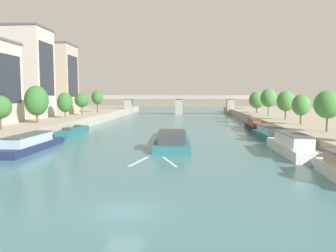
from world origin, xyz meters
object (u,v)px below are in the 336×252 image
at_px(tree_left_past_mid, 65,102).
at_px(tree_left_end_of_row, 97,98).
at_px(moored_boat_left_gap_after, 73,131).
at_px(barge_midriver, 172,138).
at_px(tree_right_past_mid, 301,105).
at_px(tree_left_midway, 37,101).
at_px(bridge_far, 179,102).
at_px(tree_right_by_lamp, 286,101).
at_px(moored_boat_left_upstream, 31,143).
at_px(tree_left_third, 0,107).
at_px(moored_boat_right_upstream, 291,145).
at_px(moored_boat_right_second, 267,133).
at_px(tree_right_nearest, 268,98).
at_px(tree_left_far, 82,100).
at_px(tree_right_distant, 328,104).
at_px(tree_right_second, 257,100).
at_px(moored_boat_right_lone, 253,125).

relative_size(tree_left_past_mid, tree_left_end_of_row, 0.89).
bearing_deg(moored_boat_left_gap_after, barge_midriver, -26.55).
bearing_deg(tree_left_end_of_row, tree_left_past_mid, -91.84).
bearing_deg(tree_left_past_mid, tree_right_past_mid, -16.00).
bearing_deg(tree_left_midway, bridge_far, 70.10).
relative_size(tree_left_past_mid, tree_right_by_lamp, 0.95).
distance_m(barge_midriver, moored_boat_left_upstream, 21.44).
bearing_deg(tree_left_end_of_row, moored_boat_left_gap_after, -81.18).
xyz_separation_m(tree_left_third, tree_right_by_lamp, (51.49, 25.76, 0.53)).
xyz_separation_m(moored_boat_right_upstream, tree_right_by_lamp, (7.87, 31.38, 5.30)).
distance_m(moored_boat_right_upstream, moored_boat_right_second, 15.76).
relative_size(tree_left_third, tree_right_nearest, 0.77).
bearing_deg(barge_midriver, bridge_far, 91.07).
xyz_separation_m(moored_boat_right_upstream, tree_left_far, (-43.60, 45.83, 5.20)).
height_order(tree_left_third, tree_right_distant, tree_right_distant).
height_order(moored_boat_left_gap_after, moored_boat_right_upstream, moored_boat_right_upstream).
bearing_deg(moored_boat_right_second, barge_midriver, -158.06).
xyz_separation_m(moored_boat_left_gap_after, tree_right_past_mid, (43.78, -0.23, 5.31)).
xyz_separation_m(moored_boat_right_upstream, moored_boat_right_second, (0.42, 15.75, -0.17)).
height_order(barge_midriver, tree_left_midway, tree_left_midway).
relative_size(barge_midriver, bridge_far, 0.39).
xyz_separation_m(tree_left_far, tree_right_distant, (50.51, -39.85, 0.08)).
bearing_deg(tree_left_third, bridge_far, 73.03).
bearing_deg(moored_boat_right_second, tree_right_second, 81.49).
bearing_deg(moored_boat_left_gap_after, moored_boat_right_second, -4.96).
bearing_deg(moored_boat_right_lone, tree_right_by_lamp, 7.50).
bearing_deg(barge_midriver, tree_left_midway, 160.45).
bearing_deg(tree_right_nearest, bridge_far, 119.49).
distance_m(moored_boat_right_upstream, tree_left_midway, 47.80).
distance_m(barge_midriver, tree_right_past_mid, 26.15).
height_order(tree_right_by_lamp, tree_right_nearest, tree_right_nearest).
bearing_deg(tree_left_past_mid, tree_left_far, 90.00).
xyz_separation_m(tree_left_third, tree_left_past_mid, (0.03, 27.67, 0.13)).
bearing_deg(tree_left_end_of_row, tree_right_second, 0.88).
bearing_deg(barge_midriver, tree_right_nearest, 56.73).
distance_m(tree_left_end_of_row, tree_right_distant, 72.42).
xyz_separation_m(moored_boat_left_upstream, moored_boat_right_upstream, (36.26, -0.54, 0.19)).
relative_size(moored_boat_left_gap_after, tree_left_past_mid, 2.41).
xyz_separation_m(barge_midriver, tree_left_third, (-27.10, -3.30, 5.13)).
distance_m(barge_midriver, bridge_far, 80.68).
bearing_deg(tree_left_third, tree_right_by_lamp, 26.58).
bearing_deg(tree_left_far, tree_right_nearest, -0.95).
height_order(tree_left_far, tree_left_end_of_row, tree_left_end_of_row).
relative_size(tree_left_third, tree_right_second, 0.84).
relative_size(tree_right_distant, tree_right_nearest, 0.88).
relative_size(moored_boat_right_upstream, tree_right_past_mid, 2.70).
distance_m(moored_boat_right_second, tree_right_distant, 12.94).
bearing_deg(tree_right_past_mid, moored_boat_right_lone, 119.09).
height_order(tree_left_far, bridge_far, tree_left_far).
bearing_deg(tree_left_past_mid, tree_left_midway, -90.38).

